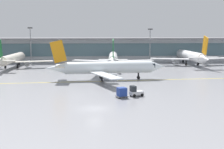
% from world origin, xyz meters
% --- Properties ---
extents(ground_plane, '(400.00, 400.00, 0.00)m').
position_xyz_m(ground_plane, '(0.00, 0.00, 0.00)').
color(ground_plane, gray).
extents(taxiway_centreline_stripe, '(109.65, 9.53, 0.01)m').
position_xyz_m(taxiway_centreline_stripe, '(3.82, 27.45, 0.00)').
color(taxiway_centreline_stripe, yellow).
rests_on(taxiway_centreline_stripe, ground_plane).
extents(terminal_concourse, '(210.13, 11.00, 9.60)m').
position_xyz_m(terminal_concourse, '(0.00, 78.01, 4.92)').
color(terminal_concourse, '#B2B7BC').
rests_on(terminal_concourse, ground_plane).
extents(gate_airplane_1, '(28.05, 30.16, 10.00)m').
position_xyz_m(gate_airplane_1, '(-27.54, 57.30, 3.00)').
color(gate_airplane_1, silver).
rests_on(gate_airplane_1, ground_plane).
extents(gate_airplane_2, '(28.22, 30.41, 10.07)m').
position_xyz_m(gate_airplane_2, '(6.83, 57.89, 3.02)').
color(gate_airplane_2, white).
rests_on(gate_airplane_2, ground_plane).
extents(gate_airplane_3, '(30.64, 32.90, 10.91)m').
position_xyz_m(gate_airplane_3, '(35.63, 61.85, 3.27)').
color(gate_airplane_3, white).
rests_on(gate_airplane_3, ground_plane).
extents(taxiing_regional_jet, '(31.13, 28.84, 10.30)m').
position_xyz_m(taxiing_regional_jet, '(3.42, 29.42, 3.09)').
color(taxiing_regional_jet, white).
rests_on(taxiing_regional_jet, ground_plane).
extents(baggage_tug, '(2.93, 2.32, 2.10)m').
position_xyz_m(baggage_tug, '(7.91, 8.98, 0.89)').
color(baggage_tug, silver).
rests_on(baggage_tug, ground_plane).
extents(cargo_dolly_lead, '(2.53, 2.24, 1.94)m').
position_xyz_m(cargo_dolly_lead, '(5.18, 7.95, 1.05)').
color(cargo_dolly_lead, '#595B60').
rests_on(cargo_dolly_lead, ground_plane).
extents(apron_light_mast_1, '(1.80, 0.36, 13.79)m').
position_xyz_m(apron_light_mast_1, '(-23.99, 71.39, 7.58)').
color(apron_light_mast_1, gray).
rests_on(apron_light_mast_1, ground_plane).
extents(apron_light_mast_2, '(1.80, 0.36, 13.29)m').
position_xyz_m(apron_light_mast_2, '(21.80, 69.20, 7.33)').
color(apron_light_mast_2, gray).
rests_on(apron_light_mast_2, ground_plane).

